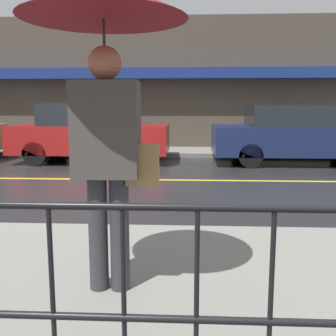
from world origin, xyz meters
name	(u,v)px	position (x,y,z in m)	size (l,w,h in m)	color
ground_plane	(88,179)	(0.00, 0.00, 0.00)	(80.00, 80.00, 0.00)	#262628
sidewalk_far	(123,152)	(0.00, 4.54, 0.07)	(28.00, 1.96, 0.13)	gray
lane_marking	(88,179)	(0.00, 0.00, 0.00)	(25.20, 0.12, 0.01)	gold
building_storefront	(127,84)	(0.00, 5.64, 2.28)	(28.00, 0.85, 4.51)	#4C4238
pedestrian	(105,45)	(1.53, -5.22, 1.96)	(1.19, 1.19, 2.27)	#333338
car_red	(90,133)	(-0.58, 2.61, 0.80)	(4.19, 1.81, 1.60)	maroon
car_navy	(299,134)	(5.07, 2.61, 0.79)	(4.64, 1.91, 1.56)	#19234C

